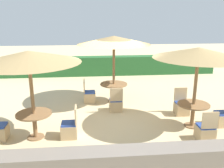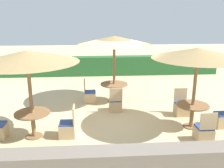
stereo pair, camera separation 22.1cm
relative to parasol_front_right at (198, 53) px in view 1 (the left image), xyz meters
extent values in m
plane|color=#D1BA8C|center=(-2.37, 1.38, -2.34)|extent=(40.00, 40.00, 0.00)
cube|color=#28602D|center=(-2.37, 7.12, -1.81)|extent=(13.00, 0.70, 1.08)
cube|color=slate|center=(-2.37, -1.97, -2.12)|extent=(10.00, 0.56, 0.45)
cylinder|color=olive|center=(0.00, 0.00, -1.13)|extent=(0.10, 0.10, 2.44)
cone|color=tan|center=(0.00, 0.00, 0.01)|extent=(2.70, 2.70, 0.32)
cylinder|color=olive|center=(0.00, 0.00, -2.33)|extent=(0.48, 0.48, 0.03)
cylinder|color=olive|center=(0.00, 0.00, -1.99)|extent=(0.12, 0.12, 0.71)
cylinder|color=olive|center=(0.00, 0.00, -1.61)|extent=(0.99, 0.99, 0.04)
cube|color=tan|center=(0.98, -0.05, -2.14)|extent=(0.46, 0.46, 0.40)
cube|color=#2D4CA8|center=(0.98, -0.05, -1.92)|extent=(0.42, 0.42, 0.05)
cube|color=tan|center=(0.00, -0.90, -2.14)|extent=(0.46, 0.46, 0.40)
cube|color=#2D4CA8|center=(0.00, -0.90, -1.92)|extent=(0.42, 0.42, 0.05)
cube|color=tan|center=(0.00, -1.11, -1.65)|extent=(0.46, 0.04, 0.48)
cube|color=tan|center=(0.02, 0.97, -2.14)|extent=(0.46, 0.46, 0.40)
cube|color=#2D4CA8|center=(0.02, 0.97, -1.92)|extent=(0.42, 0.42, 0.05)
cube|color=tan|center=(0.02, 1.18, -1.65)|extent=(0.46, 0.04, 0.48)
cylinder|color=olive|center=(-2.25, 2.53, -1.06)|extent=(0.10, 0.10, 2.57)
cone|color=tan|center=(-2.25, 2.53, 0.15)|extent=(2.83, 2.83, 0.32)
cylinder|color=olive|center=(-2.25, 2.53, -2.33)|extent=(0.48, 0.48, 0.03)
cylinder|color=olive|center=(-2.25, 2.53, -1.99)|extent=(0.12, 0.12, 0.72)
cylinder|color=olive|center=(-2.25, 2.53, -1.61)|extent=(1.09, 1.09, 0.04)
cube|color=tan|center=(-3.22, 2.56, -2.14)|extent=(0.46, 0.46, 0.40)
cube|color=#2D4CA8|center=(-3.22, 2.56, -1.92)|extent=(0.42, 0.42, 0.05)
cube|color=tan|center=(-3.43, 2.56, -1.65)|extent=(0.04, 0.46, 0.48)
cube|color=tan|center=(-2.28, 1.53, -2.14)|extent=(0.46, 0.46, 0.40)
cube|color=#2D4CA8|center=(-2.28, 1.53, -1.92)|extent=(0.42, 0.42, 0.05)
cube|color=tan|center=(-2.28, 1.32, -1.65)|extent=(0.46, 0.04, 0.48)
cylinder|color=olive|center=(-4.81, -0.31, -1.12)|extent=(0.10, 0.10, 2.45)
cone|color=tan|center=(-4.81, -0.31, 0.02)|extent=(2.80, 2.80, 0.32)
cylinder|color=olive|center=(-4.81, -0.31, -2.33)|extent=(0.48, 0.48, 0.03)
cylinder|color=olive|center=(-4.81, -0.31, -1.99)|extent=(0.12, 0.12, 0.72)
cylinder|color=olive|center=(-4.81, -0.31, -1.61)|extent=(1.00, 1.00, 0.04)
cube|color=tan|center=(-3.85, -0.37, -2.14)|extent=(0.46, 0.46, 0.40)
cube|color=#2D4CA8|center=(-3.85, -0.37, -1.92)|extent=(0.42, 0.42, 0.05)
cube|color=tan|center=(-3.64, -0.37, -1.65)|extent=(0.04, 0.46, 0.48)
camera|label=1|loc=(-3.24, -7.03, 1.13)|focal=40.00mm
camera|label=2|loc=(-3.02, -7.05, 1.13)|focal=40.00mm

